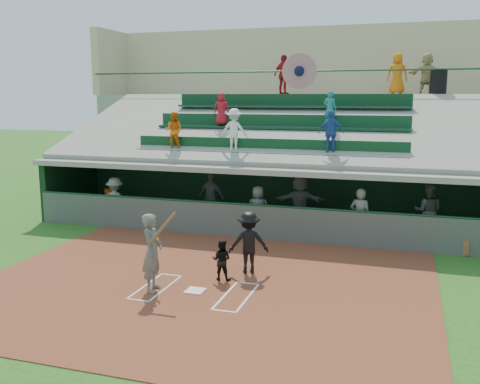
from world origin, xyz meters
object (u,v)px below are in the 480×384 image
(catcher, at_px, (222,260))
(water_cooler, at_px, (110,194))
(batter_at_plate, at_px, (152,252))
(home_plate, at_px, (195,291))
(white_table, at_px, (111,208))
(trash_bin, at_px, (438,83))

(catcher, xyz_separation_m, water_cooler, (-6.32, 5.29, 0.41))
(batter_at_plate, xyz_separation_m, water_cooler, (-5.03, 6.49, -0.02))
(home_plate, xyz_separation_m, catcher, (0.32, 0.96, 0.50))
(catcher, bearing_deg, white_table, -42.55)
(batter_at_plate, height_order, water_cooler, batter_at_plate)
(home_plate, bearing_deg, trash_bin, 65.20)
(home_plate, relative_size, batter_at_plate, 0.22)
(batter_at_plate, bearing_deg, catcher, 42.83)
(white_table, xyz_separation_m, water_cooler, (-0.05, 0.03, 0.54))
(water_cooler, bearing_deg, white_table, -27.85)
(water_cooler, xyz_separation_m, trash_bin, (11.63, 5.95, 4.15))
(batter_at_plate, xyz_separation_m, catcher, (1.29, 1.20, -0.43))
(home_plate, relative_size, water_cooler, 1.12)
(white_table, distance_m, water_cooler, 0.55)
(white_table, bearing_deg, home_plate, -24.95)
(catcher, xyz_separation_m, trash_bin, (5.32, 11.24, 4.56))
(home_plate, relative_size, trash_bin, 0.44)
(white_table, relative_size, trash_bin, 0.82)
(catcher, distance_m, white_table, 8.18)
(batter_at_plate, bearing_deg, trash_bin, 62.02)
(catcher, height_order, trash_bin, trash_bin)
(home_plate, distance_m, catcher, 1.13)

